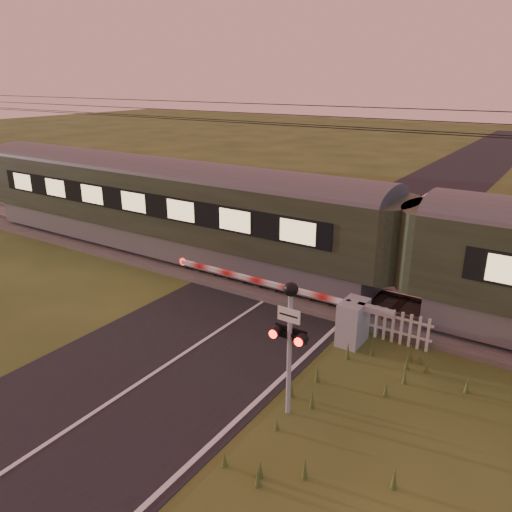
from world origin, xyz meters
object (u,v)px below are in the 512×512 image
Objects in this scene: crossing_signal at (290,326)px; picket_fence at (385,324)px; train at (407,249)px; boom_gate at (342,317)px.

crossing_signal is 1.18× the size of picket_fence.
train is 12.70× the size of crossing_signal.
crossing_signal is (0.38, -3.63, 1.43)m from boom_gate.
train reaches higher than picket_fence.
boom_gate is at bearing -109.01° from train.
boom_gate is at bearing -147.48° from picket_fence.
train is at bearing 85.41° from crossing_signal.
picket_fence is (0.13, -1.89, -1.61)m from train.
boom_gate reaches higher than picket_fence.
train is 2.49m from picket_fence.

